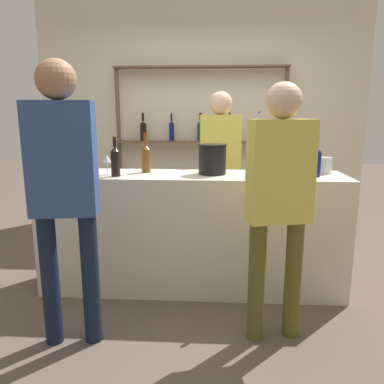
# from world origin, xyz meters

# --- Properties ---
(ground_plane) EXTENTS (16.00, 16.00, 0.00)m
(ground_plane) POSITION_xyz_m (0.00, 0.00, 0.00)
(ground_plane) COLOR brown
(bar_counter) EXTENTS (2.44, 0.54, 0.97)m
(bar_counter) POSITION_xyz_m (0.00, 0.00, 0.48)
(bar_counter) COLOR beige
(bar_counter) RESTS_ON ground_plane
(back_wall) EXTENTS (4.04, 0.12, 2.80)m
(back_wall) POSITION_xyz_m (0.00, 1.87, 1.40)
(back_wall) COLOR beige
(back_wall) RESTS_ON ground_plane
(back_shelf) EXTENTS (2.08, 0.18, 1.99)m
(back_shelf) POSITION_xyz_m (-0.00, 1.69, 1.30)
(back_shelf) COLOR brown
(back_shelf) RESTS_ON ground_plane
(counter_bottle_0) EXTENTS (0.07, 0.07, 0.32)m
(counter_bottle_0) POSITION_xyz_m (-0.58, -0.13, 1.09)
(counter_bottle_0) COLOR black
(counter_bottle_0) RESTS_ON bar_counter
(counter_bottle_1) EXTENTS (0.08, 0.08, 0.35)m
(counter_bottle_1) POSITION_xyz_m (-1.12, 0.09, 1.10)
(counter_bottle_1) COLOR brown
(counter_bottle_1) RESTS_ON bar_counter
(counter_bottle_2) EXTENTS (0.08, 0.08, 0.36)m
(counter_bottle_2) POSITION_xyz_m (0.90, 0.04, 1.11)
(counter_bottle_2) COLOR brown
(counter_bottle_2) RESTS_ON bar_counter
(counter_bottle_3) EXTENTS (0.07, 0.07, 0.32)m
(counter_bottle_3) POSITION_xyz_m (-0.38, 0.08, 1.09)
(counter_bottle_3) COLOR brown
(counter_bottle_3) RESTS_ON bar_counter
(counter_bottle_4) EXTENTS (0.07, 0.07, 0.34)m
(counter_bottle_4) POSITION_xyz_m (0.69, -0.11, 1.10)
(counter_bottle_4) COLOR black
(counter_bottle_4) RESTS_ON bar_counter
(counter_bottle_5) EXTENTS (0.08, 0.08, 0.32)m
(counter_bottle_5) POSITION_xyz_m (0.95, -0.05, 1.09)
(counter_bottle_5) COLOR #0F1956
(counter_bottle_5) RESTS_ON bar_counter
(wine_glass) EXTENTS (0.07, 0.07, 0.16)m
(wine_glass) POSITION_xyz_m (-0.67, -0.06, 1.09)
(wine_glass) COLOR silver
(wine_glass) RESTS_ON bar_counter
(ice_bucket) EXTENTS (0.23, 0.23, 0.24)m
(ice_bucket) POSITION_xyz_m (0.16, 0.03, 1.09)
(ice_bucket) COLOR black
(ice_bucket) RESTS_ON bar_counter
(cork_jar) EXTENTS (0.14, 0.14, 0.13)m
(cork_jar) POSITION_xyz_m (1.06, 0.12, 1.03)
(cork_jar) COLOR silver
(cork_jar) RESTS_ON bar_counter
(customer_right) EXTENTS (0.41, 0.25, 1.63)m
(customer_right) POSITION_xyz_m (0.58, -0.69, 0.97)
(customer_right) COLOR brown
(customer_right) RESTS_ON ground_plane
(server_behind_counter) EXTENTS (0.40, 0.22, 1.65)m
(server_behind_counter) POSITION_xyz_m (0.23, 0.67, 0.99)
(server_behind_counter) COLOR brown
(server_behind_counter) RESTS_ON ground_plane
(customer_left) EXTENTS (0.41, 0.23, 1.75)m
(customer_left) POSITION_xyz_m (-0.71, -0.82, 1.06)
(customer_left) COLOR #121C33
(customer_left) RESTS_ON ground_plane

